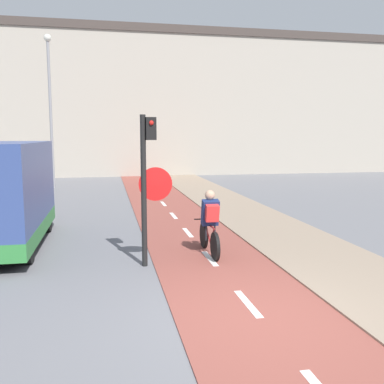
{
  "coord_description": "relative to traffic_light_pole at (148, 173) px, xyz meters",
  "views": [
    {
      "loc": [
        -2.11,
        -5.57,
        2.62
      ],
      "look_at": [
        0.0,
        4.93,
        1.2
      ],
      "focal_mm": 40.0,
      "sensor_mm": 36.0,
      "label": 1
    }
  ],
  "objects": [
    {
      "name": "ground_plane",
      "position": [
        1.31,
        -2.83,
        -1.88
      ],
      "size": [
        120.0,
        120.0,
        0.0
      ],
      "primitive_type": "plane",
      "color": "slate"
    },
    {
      "name": "bike_lane",
      "position": [
        1.31,
        -2.82,
        -1.87
      ],
      "size": [
        2.43,
        60.0,
        0.02
      ],
      "color": "brown",
      "rests_on": "ground_plane"
    },
    {
      "name": "building_row_background",
      "position": [
        1.31,
        21.65,
        2.89
      ],
      "size": [
        60.0,
        5.2,
        9.51
      ],
      "color": "#B2A899",
      "rests_on": "ground_plane"
    },
    {
      "name": "traffic_light_pole",
      "position": [
        0.0,
        0.0,
        0.0
      ],
      "size": [
        0.67,
        0.25,
        3.02
      ],
      "color": "black",
      "rests_on": "ground_plane"
    },
    {
      "name": "street_lamp_far",
      "position": [
        -3.42,
        13.85,
        2.62
      ],
      "size": [
        0.36,
        0.36,
        7.45
      ],
      "color": "gray",
      "rests_on": "ground_plane"
    },
    {
      "name": "cyclist_near",
      "position": [
        1.4,
        0.54,
        -1.18
      ],
      "size": [
        0.46,
        1.67,
        1.44
      ],
      "color": "black",
      "rests_on": "ground_plane"
    }
  ]
}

